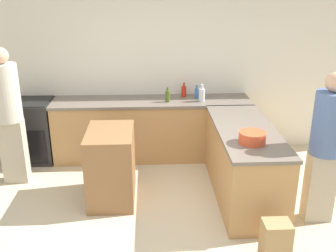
{
  "coord_description": "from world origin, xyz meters",
  "views": [
    {
      "loc": [
        -0.03,
        -3.54,
        2.54
      ],
      "look_at": [
        0.18,
        0.74,
        0.94
      ],
      "focal_mm": 42.0,
      "sensor_mm": 36.0,
      "label": 1
    }
  ],
  "objects_px": {
    "island_table": "(111,166)",
    "person_by_range": "(8,112)",
    "mixing_bowl": "(252,138)",
    "person_at_peninsula": "(326,144)",
    "olive_oil_bottle": "(168,96)",
    "range_oven": "(32,131)",
    "water_bottle_blue": "(197,93)",
    "hot_sauce_bottle": "(184,91)",
    "paper_bag": "(276,241)",
    "vinegar_bottle_clear": "(202,94)"
  },
  "relations": [
    {
      "from": "range_oven",
      "to": "water_bottle_blue",
      "type": "distance_m",
      "value": 2.49
    },
    {
      "from": "hot_sauce_bottle",
      "to": "vinegar_bottle_clear",
      "type": "height_order",
      "value": "vinegar_bottle_clear"
    },
    {
      "from": "island_table",
      "to": "person_at_peninsula",
      "type": "distance_m",
      "value": 2.43
    },
    {
      "from": "mixing_bowl",
      "to": "person_at_peninsula",
      "type": "height_order",
      "value": "person_at_peninsula"
    },
    {
      "from": "island_table",
      "to": "person_at_peninsula",
      "type": "relative_size",
      "value": 0.53
    },
    {
      "from": "range_oven",
      "to": "mixing_bowl",
      "type": "bearing_deg",
      "value": -30.18
    },
    {
      "from": "island_table",
      "to": "person_by_range",
      "type": "height_order",
      "value": "person_by_range"
    },
    {
      "from": "water_bottle_blue",
      "to": "person_at_peninsula",
      "type": "bearing_deg",
      "value": -58.0
    },
    {
      "from": "mixing_bowl",
      "to": "vinegar_bottle_clear",
      "type": "distance_m",
      "value": 1.6
    },
    {
      "from": "person_by_range",
      "to": "paper_bag",
      "type": "bearing_deg",
      "value": -30.21
    },
    {
      "from": "person_at_peninsula",
      "to": "mixing_bowl",
      "type": "bearing_deg",
      "value": 171.08
    },
    {
      "from": "hot_sauce_bottle",
      "to": "olive_oil_bottle",
      "type": "height_order",
      "value": "olive_oil_bottle"
    },
    {
      "from": "island_table",
      "to": "water_bottle_blue",
      "type": "xyz_separation_m",
      "value": [
        1.17,
        1.29,
        0.53
      ]
    },
    {
      "from": "hot_sauce_bottle",
      "to": "person_at_peninsula",
      "type": "distance_m",
      "value": 2.35
    },
    {
      "from": "olive_oil_bottle",
      "to": "person_by_range",
      "type": "relative_size",
      "value": 0.12
    },
    {
      "from": "mixing_bowl",
      "to": "water_bottle_blue",
      "type": "bearing_deg",
      "value": 102.9
    },
    {
      "from": "range_oven",
      "to": "olive_oil_bottle",
      "type": "bearing_deg",
      "value": -2.53
    },
    {
      "from": "hot_sauce_bottle",
      "to": "island_table",
      "type": "bearing_deg",
      "value": -125.66
    },
    {
      "from": "water_bottle_blue",
      "to": "person_at_peninsula",
      "type": "height_order",
      "value": "person_at_peninsula"
    },
    {
      "from": "olive_oil_bottle",
      "to": "vinegar_bottle_clear",
      "type": "distance_m",
      "value": 0.49
    },
    {
      "from": "hot_sauce_bottle",
      "to": "person_by_range",
      "type": "height_order",
      "value": "person_by_range"
    },
    {
      "from": "hot_sauce_bottle",
      "to": "person_by_range",
      "type": "xyz_separation_m",
      "value": [
        -2.3,
        -0.86,
        -0.01
      ]
    },
    {
      "from": "mixing_bowl",
      "to": "vinegar_bottle_clear",
      "type": "bearing_deg",
      "value": 102.26
    },
    {
      "from": "mixing_bowl",
      "to": "paper_bag",
      "type": "bearing_deg",
      "value": -83.37
    },
    {
      "from": "range_oven",
      "to": "person_by_range",
      "type": "relative_size",
      "value": 0.51
    },
    {
      "from": "water_bottle_blue",
      "to": "hot_sauce_bottle",
      "type": "bearing_deg",
      "value": 155.02
    },
    {
      "from": "vinegar_bottle_clear",
      "to": "person_by_range",
      "type": "height_order",
      "value": "person_by_range"
    },
    {
      "from": "person_at_peninsula",
      "to": "paper_bag",
      "type": "relative_size",
      "value": 4.16
    },
    {
      "from": "person_at_peninsula",
      "to": "paper_bag",
      "type": "height_order",
      "value": "person_at_peninsula"
    },
    {
      "from": "hot_sauce_bottle",
      "to": "vinegar_bottle_clear",
      "type": "distance_m",
      "value": 0.34
    },
    {
      "from": "person_by_range",
      "to": "person_at_peninsula",
      "type": "height_order",
      "value": "person_by_range"
    },
    {
      "from": "island_table",
      "to": "person_by_range",
      "type": "bearing_deg",
      "value": 158.53
    },
    {
      "from": "island_table",
      "to": "paper_bag",
      "type": "xyz_separation_m",
      "value": [
        1.65,
        -1.21,
        -0.24
      ]
    },
    {
      "from": "island_table",
      "to": "vinegar_bottle_clear",
      "type": "xyz_separation_m",
      "value": [
        1.22,
        1.13,
        0.55
      ]
    },
    {
      "from": "paper_bag",
      "to": "hot_sauce_bottle",
      "type": "bearing_deg",
      "value": 104.49
    },
    {
      "from": "range_oven",
      "to": "person_by_range",
      "type": "height_order",
      "value": "person_by_range"
    },
    {
      "from": "water_bottle_blue",
      "to": "paper_bag",
      "type": "xyz_separation_m",
      "value": [
        0.49,
        -2.5,
        -0.77
      ]
    },
    {
      "from": "island_table",
      "to": "water_bottle_blue",
      "type": "bearing_deg",
      "value": 47.81
    },
    {
      "from": "hot_sauce_bottle",
      "to": "mixing_bowl",
      "type": "bearing_deg",
      "value": -72.31
    },
    {
      "from": "island_table",
      "to": "hot_sauce_bottle",
      "type": "bearing_deg",
      "value": 54.34
    },
    {
      "from": "vinegar_bottle_clear",
      "to": "water_bottle_blue",
      "type": "relative_size",
      "value": 1.28
    },
    {
      "from": "olive_oil_bottle",
      "to": "person_at_peninsula",
      "type": "height_order",
      "value": "person_at_peninsula"
    },
    {
      "from": "hot_sauce_bottle",
      "to": "paper_bag",
      "type": "bearing_deg",
      "value": -75.51
    },
    {
      "from": "range_oven",
      "to": "person_at_peninsula",
      "type": "relative_size",
      "value": 0.54
    },
    {
      "from": "mixing_bowl",
      "to": "person_by_range",
      "type": "height_order",
      "value": "person_by_range"
    },
    {
      "from": "hot_sauce_bottle",
      "to": "person_at_peninsula",
      "type": "xyz_separation_m",
      "value": [
        1.34,
        -1.93,
        -0.06
      ]
    },
    {
      "from": "olive_oil_bottle",
      "to": "person_at_peninsula",
      "type": "bearing_deg",
      "value": -46.55
    },
    {
      "from": "island_table",
      "to": "person_at_peninsula",
      "type": "bearing_deg",
      "value": -13.54
    },
    {
      "from": "water_bottle_blue",
      "to": "vinegar_bottle_clear",
      "type": "bearing_deg",
      "value": -71.07
    },
    {
      "from": "mixing_bowl",
      "to": "hot_sauce_bottle",
      "type": "distance_m",
      "value": 1.9
    }
  ]
}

